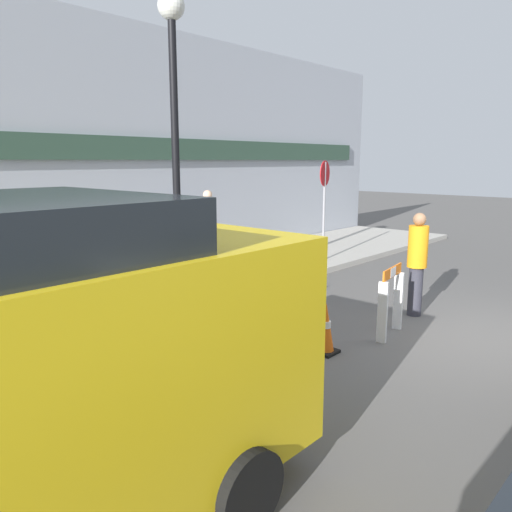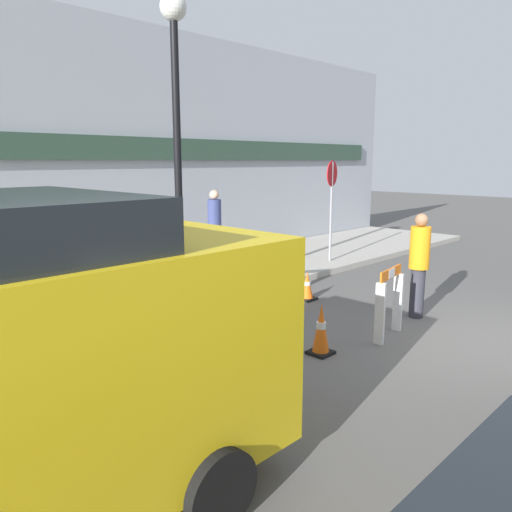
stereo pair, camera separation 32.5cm
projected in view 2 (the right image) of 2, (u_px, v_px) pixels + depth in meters
The scene contains 13 objects.
sidewalk_slab at pixel (217, 274), 11.00m from camera, with size 18.00×3.36×0.13m.
storefront_facade at pixel (166, 151), 11.70m from camera, with size 18.00×0.22×5.50m.
streetlamp_post at pixel (176, 109), 8.30m from camera, with size 0.44×0.44×5.05m.
stop_sign at pixel (332, 195), 11.85m from camera, with size 0.59×0.16×2.40m.
barricade_0 at pixel (263, 269), 9.35m from camera, with size 0.94×0.59×0.96m.
barricade_1 at pixel (174, 304), 7.08m from camera, with size 0.38×0.88×0.97m.
barricade_2 at pixel (390, 301), 7.18m from camera, with size 0.77×0.25×1.03m.
traffic_cone_0 at pixel (307, 286), 9.19m from camera, with size 0.30×0.30×0.53m.
traffic_cone_1 at pixel (321, 330), 6.58m from camera, with size 0.30×0.30×0.69m.
traffic_cone_2 at pixel (268, 334), 6.63m from camera, with size 0.30×0.30×0.55m.
traffic_cone_3 at pixel (215, 296), 8.64m from camera, with size 0.30×0.30×0.46m.
person_worker at pixel (419, 262), 8.04m from camera, with size 0.45×0.45×1.71m.
person_pedestrian at pixel (215, 224), 11.73m from camera, with size 0.44×0.44×1.73m.
Camera 2 is at (-7.05, -1.95, 2.54)m, focal length 35.00 mm.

